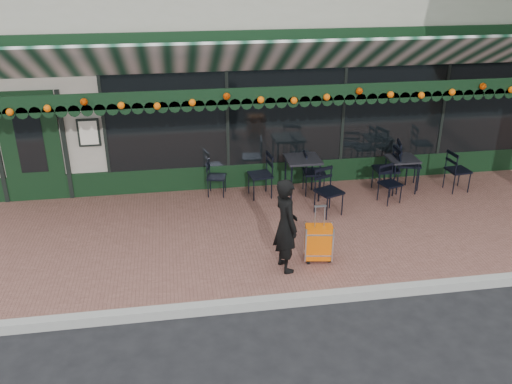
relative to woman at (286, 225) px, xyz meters
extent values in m
plane|color=black|center=(0.49, -0.68, -0.90)|extent=(80.00, 80.00, 0.00)
cube|color=brown|center=(0.49, 1.32, -0.83)|extent=(18.00, 4.00, 0.15)
cube|color=#9E9E99|center=(0.49, -0.76, -0.83)|extent=(18.00, 0.16, 0.15)
cube|color=gray|center=(0.49, 7.32, 1.35)|extent=(12.00, 8.00, 4.50)
cube|color=black|center=(1.69, 3.30, 0.75)|extent=(9.20, 0.04, 2.00)
cube|color=black|center=(-4.31, 3.30, 0.35)|extent=(1.10, 0.07, 2.20)
cube|color=silver|center=(-3.21, 3.26, 0.60)|extent=(0.42, 0.04, 0.55)
cube|color=black|center=(0.49, 1.84, 1.56)|extent=(12.00, 0.03, 0.28)
cylinder|color=orange|center=(0.49, 1.78, 1.54)|extent=(11.60, 0.12, 0.12)
imported|color=black|center=(0.00, 0.00, 0.00)|extent=(0.47, 0.61, 1.51)
cube|color=#E55A07|center=(0.57, 0.13, -0.41)|extent=(0.46, 0.30, 0.57)
cube|color=black|center=(0.57, 0.13, -0.73)|extent=(0.46, 0.30, 0.06)
cube|color=silver|center=(0.57, 0.13, 0.04)|extent=(0.19, 0.06, 0.35)
cube|color=black|center=(2.97, 2.58, -0.06)|extent=(0.58, 0.58, 0.04)
cylinder|color=black|center=(2.73, 2.34, -0.41)|extent=(0.03, 0.03, 0.68)
cylinder|color=black|center=(3.21, 2.34, -0.41)|extent=(0.03, 0.03, 0.68)
cylinder|color=black|center=(2.73, 2.83, -0.41)|extent=(0.03, 0.03, 0.68)
cylinder|color=black|center=(3.21, 2.83, -0.41)|extent=(0.03, 0.03, 0.68)
cube|color=black|center=(0.89, 2.60, 0.05)|extent=(0.67, 0.67, 0.04)
cylinder|color=black|center=(0.61, 2.32, -0.36)|extent=(0.03, 0.03, 0.79)
cylinder|color=black|center=(1.17, 2.32, -0.36)|extent=(0.03, 0.03, 0.79)
cylinder|color=black|center=(0.61, 2.88, -0.36)|extent=(0.03, 0.03, 0.79)
cylinder|color=black|center=(1.17, 2.88, -0.36)|extent=(0.03, 0.03, 0.79)
camera|label=1|loc=(-1.60, -7.13, 3.81)|focal=38.00mm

